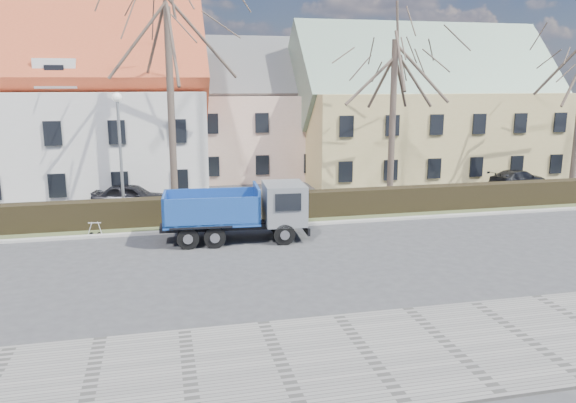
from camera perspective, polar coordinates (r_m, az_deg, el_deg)
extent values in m
plane|color=#373739|center=(21.98, -5.39, -5.96)|extent=(120.00, 120.00, 0.00)
cube|color=gray|center=(14.22, -0.63, -16.28)|extent=(80.00, 5.00, 0.08)
cube|color=#A9A69E|center=(26.34, -6.73, -2.78)|extent=(80.00, 0.30, 0.12)
cube|color=#434E2C|center=(27.89, -7.09, -1.97)|extent=(80.00, 3.00, 0.10)
cube|color=black|center=(27.55, -7.08, -0.86)|extent=(60.00, 0.90, 1.30)
imported|color=black|center=(31.41, -15.64, 0.49)|extent=(4.38, 2.49, 1.40)
imported|color=black|center=(39.03, 22.35, 2.11)|extent=(4.57, 2.86, 1.24)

